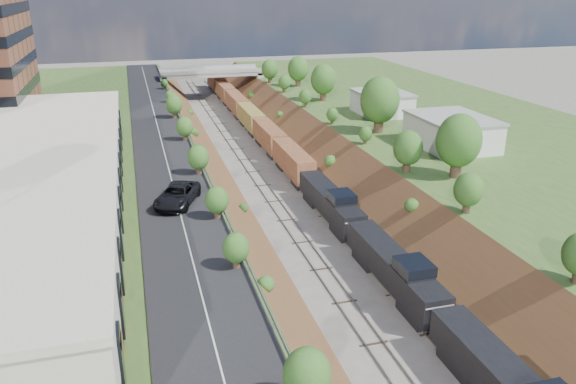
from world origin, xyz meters
name	(u,v)px	position (x,y,z in m)	size (l,w,h in m)	color
platform_left	(28,181)	(-33.00, 60.00, 2.50)	(44.00, 180.00, 5.00)	#355523
platform_right	(475,144)	(33.00, 60.00, 2.50)	(44.00, 180.00, 5.00)	#355523
embankment_left	(199,184)	(-11.00, 60.00, 0.00)	(7.07, 180.00, 7.07)	brown
embankment_right	(345,170)	(11.00, 60.00, 0.00)	(7.07, 180.00, 7.07)	brown
rail_left_track	(257,178)	(-2.60, 60.00, 0.09)	(1.58, 180.00, 0.18)	gray
rail_right_track	(292,175)	(2.60, 60.00, 0.09)	(1.58, 180.00, 0.18)	gray
road	(164,152)	(-15.50, 60.00, 5.05)	(8.00, 180.00, 0.10)	black
guardrail	(194,146)	(-11.40, 59.80, 5.55)	(0.10, 171.00, 0.70)	#99999E
commercial_building	(41,190)	(-28.00, 38.00, 8.51)	(14.30, 62.30, 7.00)	brown
overpass	(211,78)	(0.00, 122.00, 4.92)	(24.50, 8.30, 7.40)	gray
white_building_near	(451,132)	(23.50, 52.00, 7.00)	(9.00, 12.00, 4.00)	silver
white_building_far	(382,104)	(23.00, 74.00, 6.80)	(8.00, 10.00, 3.60)	silver
tree_right_large	(459,141)	(17.00, 40.00, 9.38)	(5.25, 5.25, 7.61)	#473323
tree_left_crest	(253,271)	(-11.80, 20.00, 7.04)	(2.45, 2.45, 3.55)	#473323
freight_train	(270,137)	(2.60, 73.23, 2.40)	(2.71, 139.08, 4.55)	black
suv	(177,195)	(-15.49, 39.80, 6.10)	(3.32, 7.19, 2.00)	black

